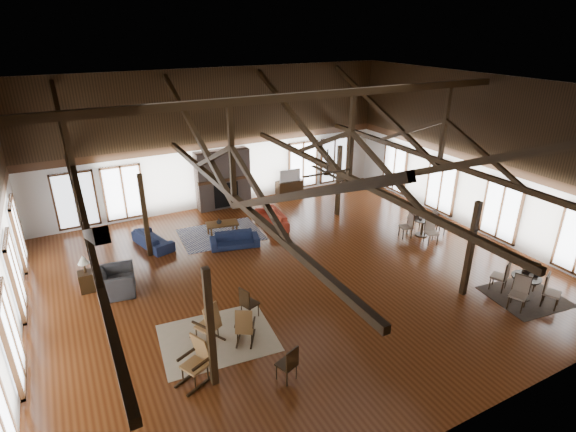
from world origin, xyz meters
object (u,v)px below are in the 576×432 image
cafe_table_near (525,283)px  cafe_table_far (423,224)px  sofa_navy_left (153,239)px  armchair (116,282)px  coffee_table (222,224)px  sofa_orange (271,218)px  tv_console (289,187)px  sofa_navy_front (235,240)px

cafe_table_near → cafe_table_far: cafe_table_near is taller
sofa_navy_left → armchair: (-1.66, -2.67, 0.10)m
coffee_table → cafe_table_far: cafe_table_far is taller
sofa_orange → cafe_table_far: size_ratio=1.06×
tv_console → cafe_table_far: bearing=-69.8°
coffee_table → tv_console: 5.27m
sofa_navy_left → tv_console: size_ratio=1.47×
sofa_orange → cafe_table_far: cafe_table_far is taller
cafe_table_far → tv_console: 6.96m
coffee_table → tv_console: bearing=42.8°
armchair → coffee_table: bearing=-51.3°
coffee_table → cafe_table_far: (6.87, -3.73, 0.07)m
cafe_table_near → sofa_orange: bearing=118.0°
cafe_table_far → sofa_navy_left: bearing=157.4°
sofa_navy_left → coffee_table: bearing=-111.2°
sofa_navy_left → tv_console: 7.56m
coffee_table → armchair: size_ratio=1.13×
sofa_navy_left → tv_console: (7.11, 2.57, 0.05)m
sofa_orange → coffee_table: 2.09m
sofa_navy_front → tv_console: (4.42, 4.01, 0.06)m
armchair → sofa_navy_front: bearing=-65.1°
armchair → cafe_table_far: cafe_table_far is taller
sofa_navy_left → cafe_table_near: bearing=-149.8°
sofa_navy_left → coffee_table: (2.65, -0.22, 0.14)m
sofa_navy_front → cafe_table_near: 9.71m
cafe_table_near → armchair: bearing=151.0°
sofa_navy_front → sofa_orange: 2.33m
coffee_table → armchair: (-4.31, -2.44, -0.03)m
sofa_navy_front → coffee_table: bearing=105.1°
sofa_navy_front → coffee_table: size_ratio=1.35×
sofa_navy_front → sofa_orange: (2.05, 1.10, 0.03)m
cafe_table_far → tv_console: cafe_table_far is taller
sofa_orange → coffee_table: size_ratio=1.52×
sofa_orange → armchair: (-6.40, -2.33, 0.09)m
cafe_table_far → sofa_orange: bearing=142.9°
sofa_orange → cafe_table_near: bearing=32.9°
armchair → cafe_table_near: size_ratio=0.60×
coffee_table → sofa_navy_front: bearing=-77.5°
cafe_table_near → sofa_navy_front: bearing=131.9°
coffee_table → cafe_table_near: cafe_table_near is taller
sofa_navy_front → coffee_table: (-0.04, 1.22, 0.15)m
sofa_navy_left → cafe_table_near: 12.62m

